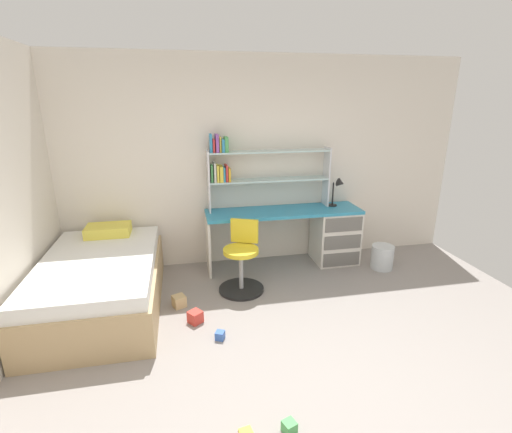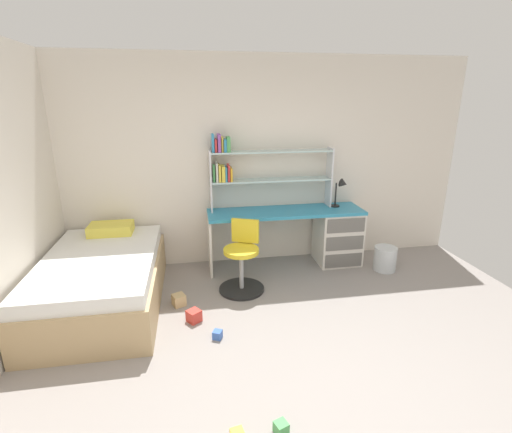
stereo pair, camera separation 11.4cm
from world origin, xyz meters
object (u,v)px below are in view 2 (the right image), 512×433
(waste_bin, at_px, (385,259))
(toy_block_red_4, at_px, (194,316))
(bookshelf_hutch, at_px, (253,167))
(toy_block_natural_0, at_px, (179,300))
(toy_block_green_3, at_px, (281,428))
(desk_lamp, at_px, (342,188))
(toy_block_blue_2, at_px, (217,335))
(bed_platform, at_px, (102,281))
(desk, at_px, (324,233))
(swivel_chair, at_px, (242,263))

(waste_bin, bearing_deg, toy_block_red_4, -162.44)
(bookshelf_hutch, relative_size, toy_block_natural_0, 12.56)
(waste_bin, distance_m, toy_block_green_3, 2.89)
(toy_block_red_4, bearing_deg, desk_lamp, 30.95)
(desk_lamp, xyz_separation_m, toy_block_blue_2, (-1.74, -1.49, -0.97))
(desk_lamp, relative_size, toy_block_blue_2, 4.90)
(desk_lamp, xyz_separation_m, bed_platform, (-2.89, -0.70, -0.72))
(bookshelf_hutch, bearing_deg, toy_block_natural_0, -135.63)
(bookshelf_hutch, height_order, desk_lamp, bookshelf_hutch)
(waste_bin, distance_m, toy_block_natural_0, 2.64)
(bookshelf_hutch, xyz_separation_m, desk_lamp, (1.15, -0.11, -0.30))
(bookshelf_hutch, distance_m, toy_block_natural_0, 1.84)
(desk, xyz_separation_m, toy_block_natural_0, (-1.90, -0.80, -0.36))
(desk_lamp, height_order, toy_block_green_3, desk_lamp)
(toy_block_natural_0, height_order, toy_block_blue_2, toy_block_natural_0)
(bed_platform, relative_size, waste_bin, 6.03)
(swivel_chair, distance_m, waste_bin, 1.90)
(desk_lamp, distance_m, waste_bin, 1.07)
(waste_bin, height_order, toy_block_blue_2, waste_bin)
(toy_block_natural_0, bearing_deg, toy_block_green_3, -67.84)
(toy_block_green_3, bearing_deg, waste_bin, 49.13)
(bookshelf_hutch, bearing_deg, desk_lamp, -5.25)
(waste_bin, xyz_separation_m, toy_block_red_4, (-2.45, -0.77, -0.10))
(toy_block_blue_2, relative_size, toy_block_green_3, 0.95)
(desk, bearing_deg, toy_block_red_4, -146.96)
(swivel_chair, height_order, waste_bin, swivel_chair)
(bed_platform, height_order, toy_block_blue_2, bed_platform)
(desk_lamp, distance_m, toy_block_blue_2, 2.49)
(desk, distance_m, bookshelf_hutch, 1.30)
(waste_bin, bearing_deg, swivel_chair, -174.09)
(toy_block_blue_2, xyz_separation_m, toy_block_red_4, (-0.21, 0.32, 0.02))
(desk, bearing_deg, toy_block_green_3, -114.99)
(toy_block_green_3, bearing_deg, desk_lamp, 61.56)
(bookshelf_hutch, height_order, toy_block_red_4, bookshelf_hutch)
(desk_lamp, height_order, bed_platform, desk_lamp)
(bed_platform, distance_m, toy_block_blue_2, 1.42)
(desk_lamp, bearing_deg, toy_block_natural_0, -158.34)
(toy_block_natural_0, relative_size, toy_block_red_4, 1.04)
(desk_lamp, bearing_deg, desk, -169.52)
(toy_block_green_3, bearing_deg, bed_platform, 128.45)
(bed_platform, bearing_deg, toy_block_natural_0, -9.94)
(swivel_chair, bearing_deg, desk, 25.15)
(bookshelf_hutch, relative_size, toy_block_blue_2, 19.99)
(swivel_chair, bearing_deg, toy_block_green_3, -90.25)
(bookshelf_hutch, relative_size, toy_block_red_4, 13.02)
(desk_lamp, relative_size, toy_block_natural_0, 3.08)
(toy_block_red_4, bearing_deg, bookshelf_hutch, 57.66)
(bed_platform, height_order, toy_block_green_3, bed_platform)
(toy_block_natural_0, bearing_deg, waste_bin, 9.61)
(desk_lamp, distance_m, toy_block_green_3, 3.10)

